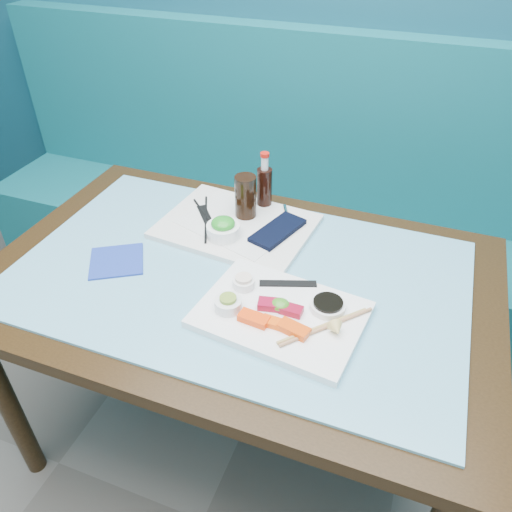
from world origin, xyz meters
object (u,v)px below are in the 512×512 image
(booth_bench, at_px, (311,228))
(cola_glass, at_px, (246,197))
(cola_bottle_body, at_px, (264,189))
(dining_table, at_px, (239,297))
(sashimi_plate, at_px, (281,315))
(blue_napkin, at_px, (117,261))
(serving_tray, at_px, (236,226))
(seaweed_bowl, at_px, (223,231))

(booth_bench, bearing_deg, cola_glass, -97.55)
(booth_bench, height_order, cola_bottle_body, booth_bench)
(dining_table, distance_m, sashimi_plate, 0.23)
(sashimi_plate, xyz_separation_m, blue_napkin, (-0.51, 0.05, -0.01))
(cola_bottle_body, bearing_deg, booth_bench, 84.47)
(cola_glass, relative_size, blue_napkin, 0.94)
(dining_table, xyz_separation_m, sashimi_plate, (0.17, -0.13, 0.10))
(booth_bench, xyz_separation_m, serving_tray, (-0.09, -0.64, 0.39))
(booth_bench, xyz_separation_m, cola_bottle_body, (-0.05, -0.49, 0.45))
(cola_glass, bearing_deg, booth_bench, 82.45)
(cola_bottle_body, relative_size, blue_napkin, 0.96)
(cola_glass, relative_size, cola_bottle_body, 0.98)
(dining_table, relative_size, serving_tray, 3.10)
(dining_table, distance_m, seaweed_bowl, 0.20)
(sashimi_plate, height_order, cola_glass, cola_glass)
(serving_tray, xyz_separation_m, cola_bottle_body, (0.04, 0.14, 0.06))
(booth_bench, xyz_separation_m, seaweed_bowl, (-0.10, -0.71, 0.42))
(booth_bench, xyz_separation_m, sashimi_plate, (0.17, -0.97, 0.39))
(booth_bench, distance_m, cola_glass, 0.75)
(sashimi_plate, distance_m, blue_napkin, 0.51)
(sashimi_plate, bearing_deg, seaweed_bowl, 143.29)
(cola_glass, xyz_separation_m, blue_napkin, (-0.26, -0.33, -0.08))
(cola_bottle_body, bearing_deg, sashimi_plate, -65.62)
(dining_table, xyz_separation_m, seaweed_bowl, (-0.10, 0.13, 0.13))
(sashimi_plate, relative_size, blue_napkin, 2.71)
(cola_glass, bearing_deg, sashimi_plate, -57.48)
(blue_napkin, bearing_deg, dining_table, 12.54)
(sashimi_plate, xyz_separation_m, serving_tray, (-0.25, 0.33, -0.00))
(dining_table, distance_m, cola_bottle_body, 0.38)
(dining_table, height_order, sashimi_plate, sashimi_plate)
(sashimi_plate, distance_m, seaweed_bowl, 0.36)
(sashimi_plate, xyz_separation_m, seaweed_bowl, (-0.26, 0.25, 0.03))
(seaweed_bowl, distance_m, cola_glass, 0.14)
(blue_napkin, bearing_deg, seaweed_bowl, 39.55)
(dining_table, height_order, blue_napkin, blue_napkin)
(sashimi_plate, height_order, seaweed_bowl, seaweed_bowl)
(sashimi_plate, bearing_deg, dining_table, 149.79)
(booth_bench, relative_size, serving_tray, 6.64)
(serving_tray, bearing_deg, blue_napkin, -127.08)
(sashimi_plate, distance_m, cola_glass, 0.46)
(seaweed_bowl, relative_size, cola_bottle_body, 0.71)
(dining_table, relative_size, cola_glass, 10.17)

